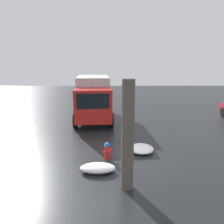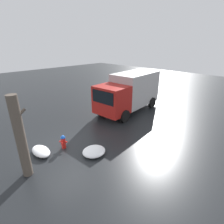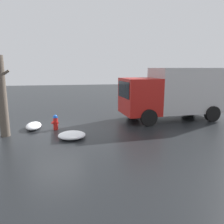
# 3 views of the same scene
# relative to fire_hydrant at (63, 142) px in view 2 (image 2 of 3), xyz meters

# --- Properties ---
(ground_plane) EXTENTS (60.00, 60.00, 0.00)m
(ground_plane) POSITION_rel_fire_hydrant_xyz_m (0.00, 0.00, -0.39)
(ground_plane) COLOR black
(fire_hydrant) EXTENTS (0.37, 0.40, 0.76)m
(fire_hydrant) POSITION_rel_fire_hydrant_xyz_m (0.00, 0.00, 0.00)
(fire_hydrant) COLOR red
(fire_hydrant) RESTS_ON ground_plane
(tree_trunk) EXTENTS (0.60, 0.40, 3.56)m
(tree_trunk) POSITION_rel_fire_hydrant_xyz_m (-2.15, -0.67, 1.40)
(tree_trunk) COLOR brown
(tree_trunk) RESTS_ON ground_plane
(delivery_truck) EXTENTS (6.17, 2.87, 3.03)m
(delivery_truck) POSITION_rel_fire_hydrant_xyz_m (6.83, 1.08, 1.24)
(delivery_truck) COLOR red
(delivery_truck) RESTS_ON ground_plane
(snow_pile_by_hydrant) EXTENTS (0.73, 1.33, 0.31)m
(snow_pile_by_hydrant) POSITION_rel_fire_hydrant_xyz_m (-1.10, 0.35, -0.23)
(snow_pile_by_hydrant) COLOR white
(snow_pile_by_hydrant) RESTS_ON ground_plane
(snow_pile_curbside) EXTENTS (1.19, 1.10, 0.29)m
(snow_pile_curbside) POSITION_rel_fire_hydrant_xyz_m (0.79, -1.58, -0.24)
(snow_pile_curbside) COLOR white
(snow_pile_curbside) RESTS_ON ground_plane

